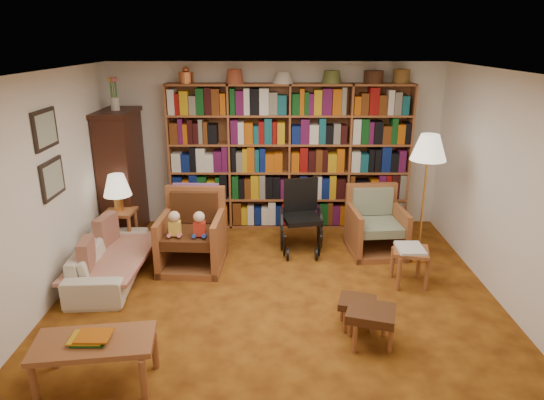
{
  "coord_description": "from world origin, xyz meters",
  "views": [
    {
      "loc": [
        -0.04,
        -4.83,
        2.83
      ],
      "look_at": [
        -0.06,
        0.6,
        1.0
      ],
      "focal_mm": 32.0,
      "sensor_mm": 36.0,
      "label": 1
    }
  ],
  "objects_px": {
    "sofa": "(110,259)",
    "wheelchair": "(301,218)",
    "footstool_b": "(371,316)",
    "side_table_papers": "(410,255)",
    "footstool_a": "(357,305)",
    "coffee_table": "(94,346)",
    "side_table_lamp": "(121,221)",
    "floor_lamp": "(428,153)",
    "armchair_leather": "(193,234)",
    "armchair_sage": "(375,227)"
  },
  "relations": [
    {
      "from": "sofa",
      "to": "wheelchair",
      "type": "height_order",
      "value": "wheelchair"
    },
    {
      "from": "footstool_b",
      "to": "side_table_papers",
      "type": "bearing_deg",
      "value": 60.2
    },
    {
      "from": "footstool_a",
      "to": "coffee_table",
      "type": "bearing_deg",
      "value": -159.88
    },
    {
      "from": "side_table_lamp",
      "to": "footstool_a",
      "type": "bearing_deg",
      "value": -32.89
    },
    {
      "from": "side_table_lamp",
      "to": "coffee_table",
      "type": "bearing_deg",
      "value": -77.75
    },
    {
      "from": "side_table_lamp",
      "to": "footstool_a",
      "type": "distance_m",
      "value": 3.53
    },
    {
      "from": "wheelchair",
      "to": "side_table_papers",
      "type": "relative_size",
      "value": 2.03
    },
    {
      "from": "sofa",
      "to": "wheelchair",
      "type": "distance_m",
      "value": 2.56
    },
    {
      "from": "wheelchair",
      "to": "floor_lamp",
      "type": "distance_m",
      "value": 1.89
    },
    {
      "from": "side_table_lamp",
      "to": "armchair_leather",
      "type": "bearing_deg",
      "value": -22.08
    },
    {
      "from": "armchair_sage",
      "to": "footstool_b",
      "type": "xyz_separation_m",
      "value": [
        -0.48,
        -2.21,
        -0.03
      ]
    },
    {
      "from": "floor_lamp",
      "to": "wheelchair",
      "type": "bearing_deg",
      "value": 166.88
    },
    {
      "from": "armchair_sage",
      "to": "side_table_lamp",
      "type": "bearing_deg",
      "value": 179.91
    },
    {
      "from": "side_table_papers",
      "to": "footstool_b",
      "type": "relative_size",
      "value": 0.9
    },
    {
      "from": "floor_lamp",
      "to": "side_table_papers",
      "type": "height_order",
      "value": "floor_lamp"
    },
    {
      "from": "side_table_papers",
      "to": "side_table_lamp",
      "type": "bearing_deg",
      "value": 165.05
    },
    {
      "from": "sofa",
      "to": "side_table_papers",
      "type": "height_order",
      "value": "same"
    },
    {
      "from": "armchair_sage",
      "to": "footstool_b",
      "type": "height_order",
      "value": "armchair_sage"
    },
    {
      "from": "side_table_lamp",
      "to": "armchair_sage",
      "type": "distance_m",
      "value": 3.52
    },
    {
      "from": "footstool_a",
      "to": "footstool_b",
      "type": "xyz_separation_m",
      "value": [
        0.08,
        -0.3,
        0.06
      ]
    },
    {
      "from": "footstool_b",
      "to": "floor_lamp",
      "type": "bearing_deg",
      "value": 62.1
    },
    {
      "from": "armchair_sage",
      "to": "footstool_a",
      "type": "bearing_deg",
      "value": -106.18
    },
    {
      "from": "side_table_lamp",
      "to": "floor_lamp",
      "type": "relative_size",
      "value": 0.34
    },
    {
      "from": "armchair_sage",
      "to": "side_table_papers",
      "type": "bearing_deg",
      "value": -77.48
    },
    {
      "from": "side_table_lamp",
      "to": "footstool_b",
      "type": "xyz_separation_m",
      "value": [
        3.04,
        -2.22,
        -0.11
      ]
    },
    {
      "from": "sofa",
      "to": "floor_lamp",
      "type": "xyz_separation_m",
      "value": [
        3.95,
        0.53,
        1.22
      ]
    },
    {
      "from": "sofa",
      "to": "footstool_a",
      "type": "bearing_deg",
      "value": -113.73
    },
    {
      "from": "armchair_sage",
      "to": "footstool_a",
      "type": "height_order",
      "value": "armchair_sage"
    },
    {
      "from": "footstool_a",
      "to": "footstool_b",
      "type": "height_order",
      "value": "footstool_b"
    },
    {
      "from": "side_table_lamp",
      "to": "footstool_a",
      "type": "height_order",
      "value": "side_table_lamp"
    },
    {
      "from": "armchair_sage",
      "to": "wheelchair",
      "type": "relative_size",
      "value": 0.91
    },
    {
      "from": "side_table_lamp",
      "to": "armchair_leather",
      "type": "height_order",
      "value": "armchair_leather"
    },
    {
      "from": "side_table_papers",
      "to": "footstool_a",
      "type": "distance_m",
      "value": 1.21
    },
    {
      "from": "armchair_sage",
      "to": "footstool_b",
      "type": "relative_size",
      "value": 1.68
    },
    {
      "from": "armchair_leather",
      "to": "floor_lamp",
      "type": "distance_m",
      "value": 3.17
    },
    {
      "from": "wheelchair",
      "to": "coffee_table",
      "type": "height_order",
      "value": "wheelchair"
    },
    {
      "from": "side_table_papers",
      "to": "footstool_a",
      "type": "xyz_separation_m",
      "value": [
        -0.78,
        -0.92,
        -0.12
      ]
    },
    {
      "from": "coffee_table",
      "to": "wheelchair",
      "type": "bearing_deg",
      "value": 56.28
    },
    {
      "from": "side_table_lamp",
      "to": "side_table_papers",
      "type": "height_order",
      "value": "side_table_lamp"
    },
    {
      "from": "armchair_leather",
      "to": "coffee_table",
      "type": "bearing_deg",
      "value": -101.1
    },
    {
      "from": "footstool_b",
      "to": "wheelchair",
      "type": "bearing_deg",
      "value": 103.59
    },
    {
      "from": "floor_lamp",
      "to": "sofa",
      "type": "bearing_deg",
      "value": -172.38
    },
    {
      "from": "armchair_sage",
      "to": "footstool_b",
      "type": "bearing_deg",
      "value": -102.19
    },
    {
      "from": "sofa",
      "to": "wheelchair",
      "type": "bearing_deg",
      "value": -72.74
    },
    {
      "from": "armchair_sage",
      "to": "floor_lamp",
      "type": "distance_m",
      "value": 1.28
    },
    {
      "from": "wheelchair",
      "to": "floor_lamp",
      "type": "relative_size",
      "value": 0.58
    },
    {
      "from": "footstool_a",
      "to": "coffee_table",
      "type": "relative_size",
      "value": 0.42
    },
    {
      "from": "side_table_papers",
      "to": "floor_lamp",
      "type": "bearing_deg",
      "value": 65.67
    },
    {
      "from": "armchair_leather",
      "to": "side_table_lamp",
      "type": "bearing_deg",
      "value": 157.92
    },
    {
      "from": "floor_lamp",
      "to": "footstool_b",
      "type": "xyz_separation_m",
      "value": [
        -1.01,
        -1.9,
        -1.15
      ]
    }
  ]
}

